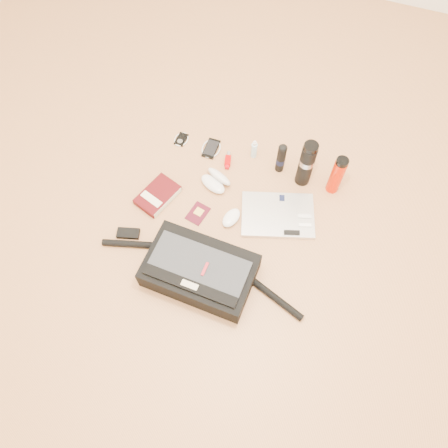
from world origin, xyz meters
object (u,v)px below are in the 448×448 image
(book, at_px, (158,195))
(thermos_red, at_px, (337,175))
(thermos_black, at_px, (306,164))
(laptop, at_px, (278,215))
(messenger_bag, at_px, (199,270))

(book, bearing_deg, thermos_red, 41.85)
(thermos_black, bearing_deg, book, -151.95)
(book, xyz_separation_m, thermos_black, (0.65, 0.34, 0.12))
(laptop, xyz_separation_m, thermos_black, (0.05, 0.24, 0.13))
(laptop, xyz_separation_m, book, (-0.59, -0.10, 0.01))
(messenger_bag, xyz_separation_m, laptop, (0.25, 0.41, -0.05))
(thermos_black, bearing_deg, laptop, -102.43)
(messenger_bag, xyz_separation_m, thermos_red, (0.45, 0.66, 0.06))
(messenger_bag, xyz_separation_m, thermos_black, (0.30, 0.66, 0.08))
(book, relative_size, thermos_black, 0.85)
(messenger_bag, height_order, thermos_black, thermos_black)
(laptop, relative_size, thermos_black, 1.43)
(laptop, relative_size, book, 1.68)
(laptop, bearing_deg, book, 171.96)
(laptop, bearing_deg, thermos_black, 59.95)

